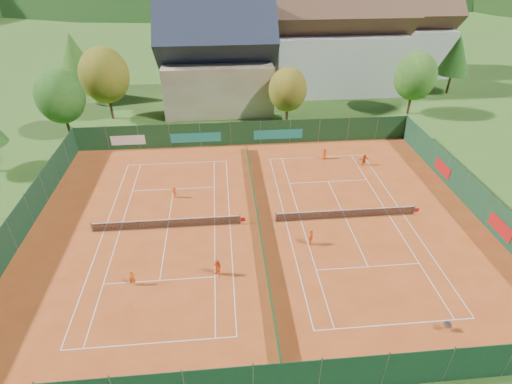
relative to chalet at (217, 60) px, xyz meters
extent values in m
plane|color=#31591B|center=(3.00, -30.00, -6.64)|extent=(600.00, 600.00, 0.00)
cube|color=#AE4519|center=(3.00, -30.00, -6.62)|extent=(40.00, 32.00, 0.01)
cube|color=white|center=(-5.00, -18.12, -6.61)|extent=(10.97, 0.06, 0.00)
cube|color=white|center=(-5.00, -41.88, -6.61)|extent=(10.97, 0.06, 0.00)
cube|color=white|center=(-10.48, -30.00, -6.61)|extent=(0.06, 23.77, 0.00)
cube|color=white|center=(0.49, -30.00, -6.61)|extent=(0.06, 23.77, 0.00)
cube|color=white|center=(-9.12, -30.00, -6.61)|extent=(0.06, 23.77, 0.00)
cube|color=white|center=(-0.88, -30.00, -6.61)|extent=(0.06, 23.77, 0.00)
cube|color=white|center=(-5.00, -23.60, -6.61)|extent=(8.23, 0.06, 0.00)
cube|color=white|center=(-5.00, -36.40, -6.61)|extent=(8.23, 0.06, 0.00)
cube|color=white|center=(-5.00, -30.00, -6.61)|extent=(0.06, 12.80, 0.00)
cube|color=white|center=(11.00, -18.12, -6.61)|extent=(10.97, 0.06, 0.00)
cube|color=white|center=(11.00, -41.88, -6.61)|extent=(10.97, 0.06, 0.00)
cube|color=white|center=(5.51, -30.00, -6.61)|extent=(0.06, 23.77, 0.00)
cube|color=white|center=(16.48, -30.00, -6.61)|extent=(0.06, 23.77, 0.00)
cube|color=white|center=(6.88, -30.00, -6.61)|extent=(0.06, 23.77, 0.00)
cube|color=white|center=(15.12, -30.00, -6.61)|extent=(0.06, 23.77, 0.00)
cube|color=white|center=(11.00, -23.60, -6.61)|extent=(8.23, 0.06, 0.00)
cube|color=white|center=(11.00, -36.40, -6.61)|extent=(8.23, 0.06, 0.00)
cube|color=white|center=(11.00, -30.00, -6.61)|extent=(0.06, 12.80, 0.00)
cylinder|color=#59595B|center=(-11.40, -30.00, -6.11)|extent=(0.10, 0.10, 1.02)
cylinder|color=#59595B|center=(1.40, -30.00, -6.11)|extent=(0.10, 0.10, 1.02)
cube|color=black|center=(-5.00, -30.00, -6.16)|extent=(12.80, 0.02, 0.86)
cube|color=white|center=(-5.00, -30.00, -5.73)|extent=(12.80, 0.04, 0.06)
cube|color=red|center=(1.65, -30.00, -6.17)|extent=(0.40, 0.04, 0.40)
cylinder|color=#59595B|center=(4.60, -30.00, -6.11)|extent=(0.10, 0.10, 1.02)
cylinder|color=#59595B|center=(17.40, -30.00, -6.11)|extent=(0.10, 0.10, 1.02)
cube|color=black|center=(11.00, -30.00, -6.16)|extent=(12.80, 0.02, 0.86)
cube|color=white|center=(11.00, -30.00, -5.73)|extent=(12.80, 0.04, 0.06)
cube|color=red|center=(17.65, -30.00, -6.17)|extent=(0.40, 0.04, 0.40)
cube|color=#123319|center=(3.00, -30.00, -6.12)|extent=(0.03, 28.80, 1.00)
cube|color=#153B1C|center=(3.00, -14.00, -5.12)|extent=(40.00, 0.04, 3.00)
cube|color=teal|center=(-3.00, -14.06, -5.42)|extent=(6.00, 0.03, 1.20)
cube|color=teal|center=(7.00, -14.06, -5.42)|extent=(6.00, 0.03, 1.20)
cube|color=silver|center=(-11.00, -14.06, -5.42)|extent=(4.00, 0.03, 1.20)
cube|color=#12331E|center=(3.00, -46.00, -5.12)|extent=(40.00, 0.04, 3.00)
cube|color=#153A22|center=(-17.00, -30.00, -5.12)|extent=(0.04, 32.00, 3.00)
cube|color=#153921|center=(23.00, -30.00, -5.12)|extent=(0.04, 32.00, 3.00)
cube|color=#B21414|center=(22.94, -34.00, -5.42)|extent=(0.03, 3.00, 1.20)
cube|color=#B21414|center=(22.94, -24.00, -5.42)|extent=(0.03, 3.00, 1.20)
cube|color=beige|center=(0.00, 0.00, -3.12)|extent=(15.00, 12.00, 7.00)
cube|color=#1E2333|center=(0.00, 0.00, 3.38)|extent=(16.20, 12.00, 12.00)
cube|color=silver|center=(19.00, 6.00, -2.12)|extent=(20.00, 11.00, 9.00)
cube|color=brown|center=(19.00, 6.00, 5.13)|extent=(21.60, 11.00, 11.00)
cube|color=silver|center=(33.00, 14.00, -2.62)|extent=(16.00, 10.00, 8.00)
cube|color=brown|center=(33.00, 14.00, 3.88)|extent=(17.28, 10.00, 10.00)
cylinder|color=#49311A|center=(-19.00, -10.00, -5.22)|extent=(0.36, 0.36, 2.80)
ellipsoid|color=#265919|center=(-19.00, -10.00, -1.22)|extent=(5.72, 5.72, 6.58)
cylinder|color=#472E19|center=(-15.00, -4.00, -5.05)|extent=(0.36, 0.36, 3.15)
ellipsoid|color=olive|center=(-15.00, -4.00, -0.55)|extent=(6.44, 6.44, 7.40)
cylinder|color=#4D2C1B|center=(-21.00, 4.00, -4.87)|extent=(0.36, 0.36, 3.50)
cone|color=#2D5B1A|center=(-21.00, 4.00, 0.13)|extent=(5.60, 5.60, 6.50)
cylinder|color=#452F18|center=(9.00, -8.00, -5.40)|extent=(0.36, 0.36, 2.45)
ellipsoid|color=olive|center=(9.00, -8.00, -1.90)|extent=(5.01, 5.01, 5.76)
cylinder|color=#402517|center=(27.00, -6.00, -5.22)|extent=(0.36, 0.36, 2.80)
ellipsoid|color=#30611B|center=(27.00, -6.00, -1.22)|extent=(5.72, 5.72, 6.58)
cylinder|color=#4D301B|center=(37.00, 2.00, -5.05)|extent=(0.36, 0.36, 3.15)
cone|color=#235719|center=(37.00, 2.00, -0.55)|extent=(5.04, 5.04, 5.85)
cylinder|color=#422717|center=(29.00, 10.00, -4.87)|extent=(0.36, 0.36, 3.50)
ellipsoid|color=brown|center=(29.00, 10.00, 0.13)|extent=(7.15, 7.15, 8.22)
ellipsoid|color=black|center=(13.00, 270.00, -48.97)|extent=(440.00, 440.00, 242.00)
cylinder|color=slate|center=(13.93, -42.80, -6.22)|extent=(0.02, 0.02, 0.80)
cylinder|color=slate|center=(14.23, -42.80, -6.22)|extent=(0.02, 0.02, 0.80)
cylinder|color=slate|center=(13.93, -42.50, -6.22)|extent=(0.02, 0.02, 0.80)
cylinder|color=slate|center=(14.23, -42.50, -6.22)|extent=(0.02, 0.02, 0.80)
cube|color=slate|center=(14.08, -42.65, -6.07)|extent=(0.34, 0.34, 0.30)
ellipsoid|color=#CCD833|center=(14.08, -42.65, -6.04)|extent=(0.28, 0.28, 0.16)
sphere|color=#CCD833|center=(-6.43, -38.66, -6.59)|extent=(0.07, 0.07, 0.07)
sphere|color=#CCD833|center=(8.93, -39.03, -6.59)|extent=(0.07, 0.07, 0.07)
imported|color=#DC5E13|center=(-6.87, -36.66, -5.96)|extent=(0.56, 0.45, 1.34)
imported|color=#F85416|center=(-0.66, -36.28, -5.87)|extent=(0.94, 0.91, 1.52)
imported|color=#F65115|center=(-4.74, -25.17, -6.03)|extent=(0.89, 0.76, 1.19)
imported|color=orange|center=(7.05, -33.37, -5.88)|extent=(0.74, 0.94, 1.49)
imported|color=#F35215|center=(11.75, -18.58, -5.95)|extent=(0.78, 0.69, 1.35)
imported|color=#DC5613|center=(15.78, -20.47, -5.94)|extent=(1.30, 0.56, 1.36)
camera|label=1|loc=(0.21, -58.39, 15.07)|focal=28.00mm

